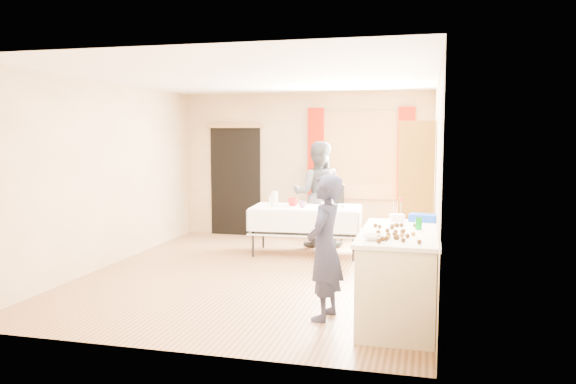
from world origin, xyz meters
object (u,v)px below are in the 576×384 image
(cabinet, at_px, (416,193))
(woman, at_px, (318,194))
(counter, at_px, (399,276))
(party_table, at_px, (306,226))
(chair, at_px, (332,225))
(girl, at_px, (325,248))

(cabinet, height_order, woman, cabinet)
(cabinet, relative_size, counter, 1.27)
(party_table, height_order, chair, chair)
(chair, distance_m, woman, 0.72)
(party_table, bearing_deg, woman, 81.63)
(counter, xyz_separation_m, chair, (-1.34, 3.90, -0.16))
(counter, height_order, woman, woman)
(chair, xyz_separation_m, girl, (0.61, -4.03, 0.44))
(counter, distance_m, chair, 4.12)
(chair, bearing_deg, counter, -78.12)
(girl, bearing_deg, cabinet, 171.79)
(party_table, distance_m, girl, 3.08)
(cabinet, xyz_separation_m, party_table, (-1.67, 0.19, -0.58))
(counter, bearing_deg, chair, 108.96)
(counter, xyz_separation_m, party_table, (-1.57, 2.82, -0.01))
(cabinet, bearing_deg, counter, -92.17)
(chair, height_order, girl, girl)
(counter, bearing_deg, girl, -169.89)
(party_table, relative_size, chair, 1.75)
(party_table, distance_m, chair, 1.11)
(chair, bearing_deg, girl, -88.52)
(cabinet, bearing_deg, chair, 138.76)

